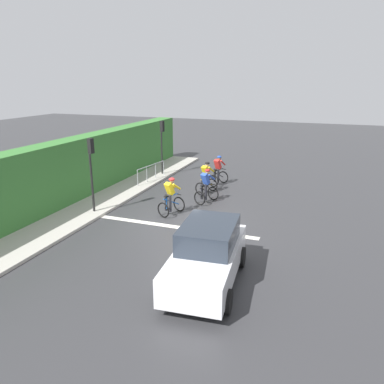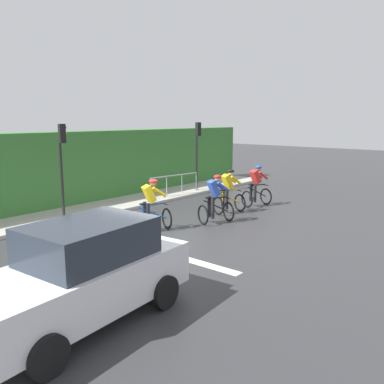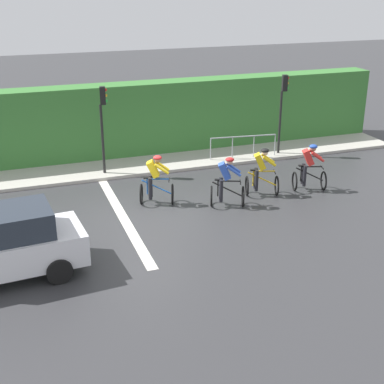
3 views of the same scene
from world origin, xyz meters
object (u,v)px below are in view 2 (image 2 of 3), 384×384
at_px(cyclist_second, 229,192).
at_px(pedestrian_railing_kerbside, 174,181).
at_px(cyclist_mid, 215,200).
at_px(cyclist_lead, 256,187).
at_px(traffic_light_far_junction, 197,146).
at_px(traffic_light_near_crossing, 62,157).
at_px(cyclist_fourth, 151,206).
at_px(car_white, 82,274).

xyz_separation_m(cyclist_second, pedestrian_railing_kerbside, (-3.66, 1.01, -0.04)).
bearing_deg(cyclist_mid, cyclist_lead, 96.07).
distance_m(cyclist_lead, cyclist_second, 1.76).
bearing_deg(traffic_light_far_junction, cyclist_second, -36.16).
bearing_deg(pedestrian_railing_kerbside, traffic_light_near_crossing, -90.34).
height_order(cyclist_lead, cyclist_fourth, same).
distance_m(cyclist_fourth, traffic_light_far_junction, 7.22).
height_order(cyclist_fourth, pedestrian_railing_kerbside, cyclist_fourth).
bearing_deg(cyclist_fourth, cyclist_mid, 65.79).
distance_m(car_white, traffic_light_far_junction, 12.93).
xyz_separation_m(car_white, traffic_light_near_crossing, (-6.46, 3.82, 1.35)).
relative_size(cyclist_mid, car_white, 0.39).
bearing_deg(cyclist_mid, car_white, -71.66).
bearing_deg(traffic_light_near_crossing, car_white, -30.57).
distance_m(cyclist_fourth, pedestrian_railing_kerbside, 5.59).
xyz_separation_m(cyclist_lead, cyclist_second, (-0.13, -1.76, 0.00)).
xyz_separation_m(cyclist_mid, cyclist_fourth, (-0.94, -2.09, 0.00)).
height_order(cyclist_second, traffic_light_near_crossing, traffic_light_near_crossing).
distance_m(traffic_light_near_crossing, pedestrian_railing_kerbside, 5.78).
height_order(cyclist_lead, traffic_light_far_junction, traffic_light_far_junction).
distance_m(cyclist_second, pedestrian_railing_kerbside, 3.80).
height_order(cyclist_lead, car_white, car_white).
bearing_deg(cyclist_lead, cyclist_mid, -83.93).
height_order(cyclist_fourth, traffic_light_far_junction, traffic_light_far_junction).
height_order(cyclist_second, pedestrian_railing_kerbside, cyclist_second).
xyz_separation_m(cyclist_second, car_white, (2.77, -8.40, 0.08)).
bearing_deg(cyclist_mid, traffic_light_near_crossing, -143.40).
distance_m(cyclist_mid, car_white, 7.29).
relative_size(cyclist_lead, traffic_light_far_junction, 0.50).
relative_size(cyclist_lead, cyclist_second, 1.00).
relative_size(cyclist_second, cyclist_mid, 1.00).
height_order(car_white, traffic_light_near_crossing, traffic_light_near_crossing).
bearing_deg(car_white, cyclist_mid, 108.34).
bearing_deg(cyclist_lead, car_white, -75.44).
bearing_deg(car_white, traffic_light_near_crossing, 149.43).
bearing_deg(cyclist_lead, cyclist_fourth, -96.39).
xyz_separation_m(cyclist_lead, cyclist_fourth, (-0.60, -5.33, 0.00)).
xyz_separation_m(traffic_light_near_crossing, pedestrian_railing_kerbside, (0.03, 5.59, -1.47)).
height_order(cyclist_mid, cyclist_fourth, same).
xyz_separation_m(cyclist_fourth, traffic_light_near_crossing, (-3.23, -1.00, 1.43)).
relative_size(cyclist_lead, car_white, 0.39).
xyz_separation_m(cyclist_lead, car_white, (2.64, -10.16, 0.08)).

